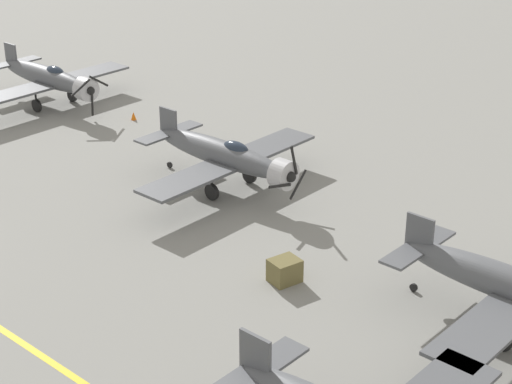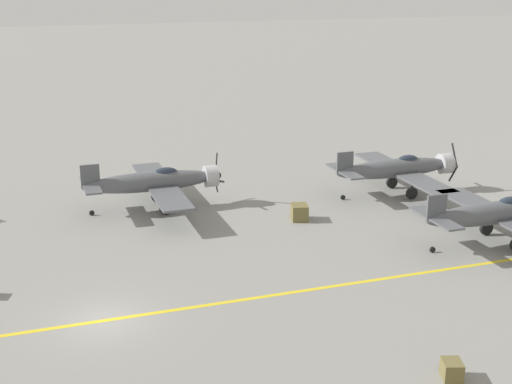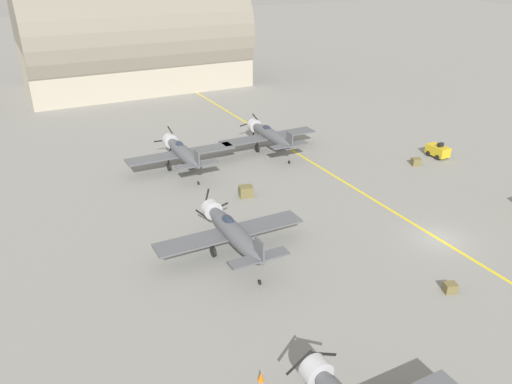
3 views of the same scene
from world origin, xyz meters
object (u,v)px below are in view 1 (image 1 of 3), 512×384
Objects in this scene: supply_crate_outboard at (285,271)px; traffic_cone at (134,116)px; airplane_mid_left at (226,155)px; airplane_near_left at (49,78)px.

traffic_cone is (-9.57, -21.22, -0.26)m from supply_crate_outboard.
airplane_near_left is at bearing -106.41° from airplane_mid_left.
supply_crate_outboard reaches higher than traffic_cone.
supply_crate_outboard is 23.28m from traffic_cone.
airplane_mid_left is 13.22m from traffic_cone.
airplane_mid_left is at bearing 89.97° from airplane_near_left.
supply_crate_outboard is at bearing 81.11° from airplane_near_left.
supply_crate_outboard is (7.72, 27.77, -1.47)m from airplane_near_left.
supply_crate_outboard is at bearing 65.73° from traffic_cone.
supply_crate_outboard is at bearing 48.19° from airplane_mid_left.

